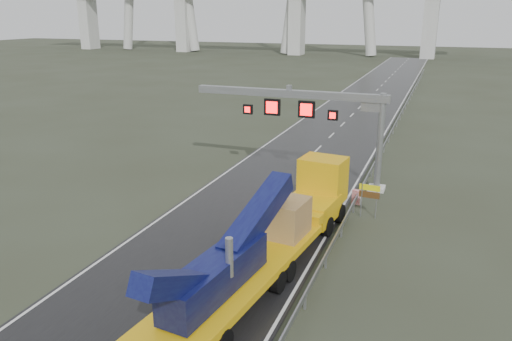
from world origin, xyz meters
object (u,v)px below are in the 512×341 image
at_px(heavy_haul_truck, 272,233).
at_px(striped_barrier, 357,197).
at_px(exit_sign_pair, 369,194).
at_px(sign_gantry, 316,111).

distance_m(heavy_haul_truck, striped_barrier, 10.83).
bearing_deg(exit_sign_pair, sign_gantry, 136.59).
bearing_deg(striped_barrier, exit_sign_pair, -53.06).
bearing_deg(heavy_haul_truck, exit_sign_pair, 73.09).
bearing_deg(exit_sign_pair, heavy_haul_truck, -109.55).
xyz_separation_m(sign_gantry, striped_barrier, (3.90, -3.35, -5.11)).
xyz_separation_m(sign_gantry, exit_sign_pair, (5.00, -5.45, -4.04)).
distance_m(sign_gantry, exit_sign_pair, 8.43).
distance_m(exit_sign_pair, striped_barrier, 2.60).
xyz_separation_m(exit_sign_pair, striped_barrier, (-1.10, 2.10, -1.07)).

